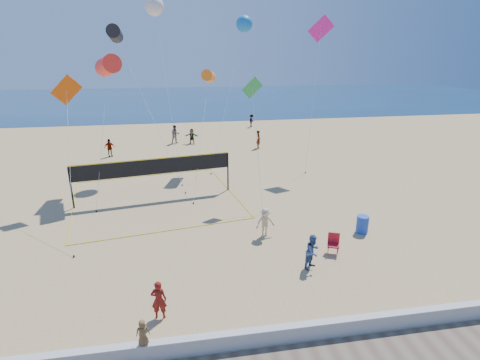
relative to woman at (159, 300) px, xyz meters
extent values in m
plane|color=tan|center=(2.00, 1.13, -0.74)|extent=(120.00, 120.00, 0.00)
cube|color=navy|center=(2.00, 63.13, -0.73)|extent=(140.00, 50.00, 0.03)
cube|color=#B4B3AF|center=(2.00, -1.87, -0.44)|extent=(32.00, 0.30, 0.60)
imported|color=#63120D|center=(0.00, 0.00, 0.00)|extent=(0.57, 0.41, 1.48)
imported|color=brown|center=(-0.39, -1.88, 0.28)|extent=(0.42, 0.27, 0.85)
imported|color=#334E81|center=(6.45, 2.19, 0.04)|extent=(0.97, 0.93, 1.57)
imported|color=#CBB487|center=(5.10, 5.39, 0.03)|extent=(1.07, 0.72, 1.55)
imported|color=gray|center=(-5.05, 22.51, 0.06)|extent=(1.02, 0.75, 1.61)
imported|color=gray|center=(2.41, 26.28, 0.01)|extent=(1.46, 0.81, 1.50)
imported|color=gray|center=(8.68, 23.25, 0.12)|extent=(0.42, 0.64, 1.73)
imported|color=gray|center=(0.77, 26.59, 0.19)|extent=(1.04, 0.89, 1.86)
imported|color=gray|center=(10.13, 33.86, 0.02)|extent=(1.00, 1.13, 1.52)
cube|color=#A91320|center=(7.81, 3.13, -0.31)|extent=(0.68, 0.65, 0.06)
cube|color=#A91320|center=(7.90, 3.33, -0.02)|extent=(0.51, 0.25, 0.53)
cylinder|color=black|center=(7.54, 3.04, -0.50)|extent=(0.13, 0.26, 0.69)
cylinder|color=black|center=(7.69, 3.39, -0.50)|extent=(0.13, 0.26, 0.69)
cylinder|color=black|center=(7.94, 2.87, -0.50)|extent=(0.13, 0.26, 0.69)
cylinder|color=black|center=(8.09, 3.23, -0.50)|extent=(0.13, 0.26, 0.69)
cylinder|color=#1B42AF|center=(10.19, 4.95, -0.28)|extent=(0.67, 0.67, 0.92)
cylinder|color=black|center=(-5.41, 10.83, 0.55)|extent=(0.10, 0.10, 2.59)
cylinder|color=black|center=(4.18, 12.40, 0.55)|extent=(0.10, 0.10, 2.59)
cube|color=black|center=(-0.62, 11.61, 1.36)|extent=(9.60, 1.59, 0.97)
cube|color=gold|center=(-0.62, 11.61, 1.88)|extent=(9.60, 1.60, 0.06)
cube|color=gold|center=(0.17, 6.82, -0.73)|extent=(9.80, 1.65, 0.02)
cube|color=gold|center=(-1.40, 16.41, -0.73)|extent=(9.80, 1.65, 0.02)
cylinder|color=#FF2E22|center=(-3.09, 14.27, 7.34)|extent=(2.04, 2.95, 1.49)
cylinder|color=silver|center=(-3.54, 12.13, 3.32)|extent=(0.91, 4.30, 8.04)
cylinder|color=black|center=(-3.98, 9.99, -0.69)|extent=(0.08, 0.08, 0.10)
cylinder|color=black|center=(-2.75, 16.31, 9.30)|extent=(0.97, 2.17, 1.17)
cylinder|color=silver|center=(-0.72, 14.23, 4.30)|extent=(4.07, 4.17, 10.00)
cylinder|color=black|center=(1.30, 12.16, -0.69)|extent=(0.08, 0.08, 0.10)
cylinder|color=orange|center=(3.55, 17.94, 6.40)|extent=(1.29, 2.17, 1.11)
cylinder|color=silver|center=(2.63, 14.11, 2.86)|extent=(1.85, 7.68, 7.11)
cylinder|color=black|center=(1.72, 10.28, -0.69)|extent=(0.08, 0.08, 0.10)
cube|color=#E65009|center=(-5.19, 12.13, 6.09)|extent=(1.80, 0.25, 1.78)
cylinder|color=silver|center=(-4.61, 8.48, 2.70)|extent=(1.17, 7.31, 6.80)
cylinder|color=black|center=(-4.03, 4.83, -0.69)|extent=(0.08, 0.08, 0.10)
cube|color=green|center=(5.52, 11.04, 6.16)|extent=(1.32, 0.25, 1.32)
cylinder|color=silver|center=(5.55, 9.49, 2.73)|extent=(0.09, 3.10, 6.86)
cylinder|color=black|center=(5.59, 7.95, -0.69)|extent=(0.08, 0.08, 0.10)
cube|color=#E31D95|center=(11.86, 16.98, 9.77)|extent=(1.93, 0.42, 1.94)
cylinder|color=silver|center=(11.22, 15.97, 4.54)|extent=(1.30, 2.04, 10.47)
cylinder|color=black|center=(10.58, 14.96, -0.69)|extent=(0.08, 0.08, 0.10)
sphere|color=silver|center=(-0.17, 19.25, 11.31)|extent=(1.66, 1.66, 1.38)
cylinder|color=silver|center=(0.47, 16.48, 5.31)|extent=(1.30, 5.55, 12.01)
cylinder|color=black|center=(1.11, 13.72, -0.69)|extent=(0.08, 0.08, 0.10)
sphere|color=blue|center=(7.37, 23.96, 10.48)|extent=(1.77, 1.77, 1.44)
cylinder|color=silver|center=(5.37, 19.95, 4.89)|extent=(4.02, 8.04, 11.18)
cylinder|color=black|center=(3.37, 15.94, -0.69)|extent=(0.08, 0.08, 0.10)
camera|label=1|loc=(0.95, -11.30, 8.26)|focal=28.00mm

